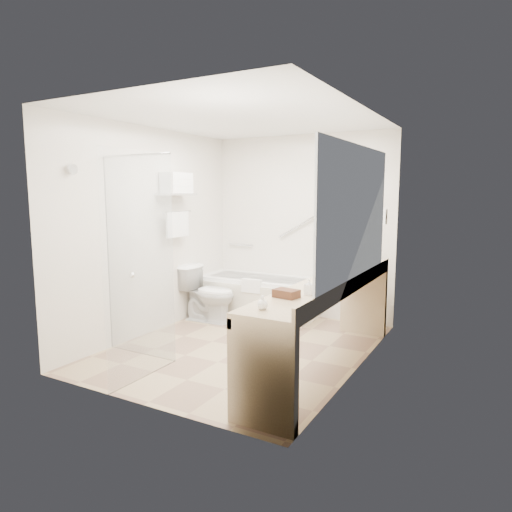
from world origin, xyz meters
The scene contains 25 objects.
floor centered at (0.00, 0.00, 0.00)m, with size 3.20×3.20×0.00m, color tan.
ceiling centered at (0.00, 0.00, 2.50)m, with size 2.60×3.20×0.10m, color white.
wall_back centered at (0.00, 1.60, 1.25)m, with size 2.60×0.10×2.50m, color silver.
wall_front centered at (0.00, -1.60, 1.25)m, with size 2.60×0.10×2.50m, color silver.
wall_left centered at (-1.30, 0.00, 1.25)m, with size 0.10×3.20×2.50m, color silver.
wall_right centered at (1.30, 0.00, 1.25)m, with size 0.10×3.20×2.50m, color silver.
bathtub centered at (-0.50, 1.24, 0.28)m, with size 1.60×0.73×0.59m.
grab_bar_short centered at (-0.95, 1.56, 0.95)m, with size 0.03×0.03×0.40m, color silver.
grab_bar_long centered at (-0.05, 1.56, 1.25)m, with size 0.03×0.03×0.60m, color silver.
shower_enclosure centered at (-0.63, -0.93, 1.07)m, with size 0.96×0.91×2.11m.
towel_shelf centered at (-1.17, 0.35, 1.75)m, with size 0.24×0.55×0.81m.
vanity_counter centered at (1.02, -0.15, 0.64)m, with size 0.55×2.70×0.95m.
sink centered at (1.05, 0.25, 0.82)m, with size 0.40×0.52×0.14m, color white.
faucet centered at (1.20, 0.25, 0.93)m, with size 0.03×0.03×0.14m, color silver.
mirror centered at (1.29, -0.15, 1.55)m, with size 0.02×2.00×1.20m, color #B2B8BF.
hairdryer_unit centered at (1.25, 1.05, 1.45)m, with size 0.08×0.10×0.18m, color silver.
toilet centered at (-0.95, 0.70, 0.37)m, with size 0.42×0.76×0.74m, color white.
amenity_basket centered at (0.92, -0.84, 0.88)m, with size 0.21×0.14×0.07m, color #4A291A.
soap_bottle_a centered at (1.05, -0.65, 0.88)m, with size 0.06×0.14×0.06m, color silver.
soap_bottle_b centered at (0.93, -1.28, 0.89)m, with size 0.08×0.11×0.08m, color silver.
water_bottle_left centered at (0.89, 0.92, 0.94)m, with size 0.06×0.06×0.20m.
water_bottle_mid centered at (0.93, 0.63, 0.94)m, with size 0.06×0.06×0.20m.
water_bottle_right centered at (1.04, 0.71, 0.94)m, with size 0.06×0.06×0.20m.
drinking_glass_near centered at (0.96, 0.41, 0.89)m, with size 0.07×0.07×0.09m, color silver.
drinking_glass_far centered at (1.01, 0.10, 0.90)m, with size 0.08×0.08×0.10m, color silver.
Camera 1 is at (2.51, -4.24, 1.73)m, focal length 32.00 mm.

